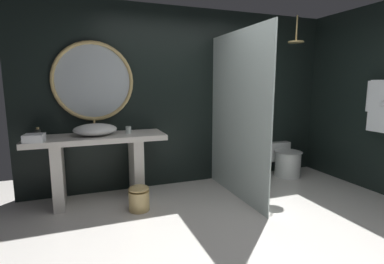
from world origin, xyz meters
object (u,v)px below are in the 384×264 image
object	(u,v)px
soap_dispenser	(38,133)
waste_bin	(139,198)
tumbler_cup	(128,130)
rain_shower_head	(296,40)
toilet	(285,160)
vessel_sink	(95,130)
round_wall_mirror	(93,81)
folded_hand_towel	(34,138)

from	to	relation	value
soap_dispenser	waste_bin	bearing A→B (deg)	-25.56
tumbler_cup	soap_dispenser	distance (m)	1.07
tumbler_cup	rain_shower_head	world-z (taller)	rain_shower_head
waste_bin	soap_dispenser	bearing A→B (deg)	154.44
tumbler_cup	rain_shower_head	bearing A→B (deg)	-4.07
rain_shower_head	toilet	xyz separation A→B (m)	(0.09, 0.21, -1.90)
vessel_sink	rain_shower_head	world-z (taller)	rain_shower_head
rain_shower_head	toilet	distance (m)	1.92
rain_shower_head	tumbler_cup	bearing A→B (deg)	175.93
vessel_sink	rain_shower_head	size ratio (longest dim) A/B	1.37
vessel_sink	toilet	bearing A→B (deg)	0.80
vessel_sink	round_wall_mirror	distance (m)	0.66
vessel_sink	folded_hand_towel	size ratio (longest dim) A/B	2.56
soap_dispenser	rain_shower_head	world-z (taller)	rain_shower_head
tumbler_cup	soap_dispenser	world-z (taller)	soap_dispenser
rain_shower_head	round_wall_mirror	bearing A→B (deg)	171.23
soap_dispenser	round_wall_mirror	xyz separation A→B (m)	(0.67, 0.23, 0.62)
waste_bin	folded_hand_towel	size ratio (longest dim) A/B	1.49
round_wall_mirror	folded_hand_towel	bearing A→B (deg)	-145.52
round_wall_mirror	waste_bin	distance (m)	1.63
vessel_sink	waste_bin	xyz separation A→B (m)	(0.44, -0.48, -0.79)
soap_dispenser	waste_bin	distance (m)	1.44
rain_shower_head	toilet	size ratio (longest dim) A/B	0.63
toilet	folded_hand_towel	bearing A→B (deg)	-176.22
vessel_sink	folded_hand_towel	distance (m)	0.69
tumbler_cup	soap_dispenser	xyz separation A→B (m)	(-1.07, 0.04, 0.01)
vessel_sink	tumbler_cup	bearing A→B (deg)	0.48
tumbler_cup	waste_bin	world-z (taller)	tumbler_cup
tumbler_cup	vessel_sink	bearing A→B (deg)	-179.52
rain_shower_head	waste_bin	world-z (taller)	rain_shower_head
tumbler_cup	rain_shower_head	distance (m)	2.77
round_wall_mirror	waste_bin	world-z (taller)	round_wall_mirror
rain_shower_head	vessel_sink	bearing A→B (deg)	176.58
soap_dispenser	round_wall_mirror	bearing A→B (deg)	18.70
vessel_sink	folded_hand_towel	bearing A→B (deg)	-163.33
folded_hand_towel	round_wall_mirror	bearing A→B (deg)	34.48
waste_bin	folded_hand_towel	bearing A→B (deg)	165.70
vessel_sink	rain_shower_head	xyz separation A→B (m)	(2.88, -0.17, 1.21)
soap_dispenser	round_wall_mirror	distance (m)	0.94
round_wall_mirror	folded_hand_towel	xyz separation A→B (m)	(-0.68, -0.47, -0.63)
round_wall_mirror	toilet	distance (m)	3.23
toilet	folded_hand_towel	distance (m)	3.71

